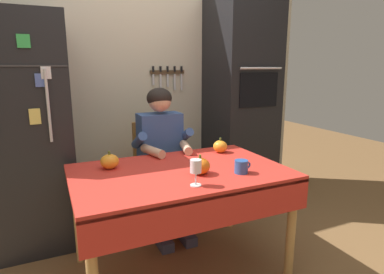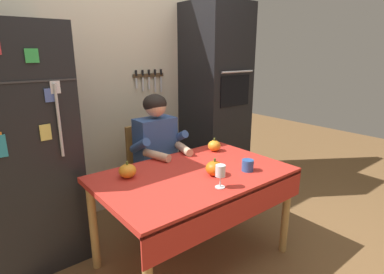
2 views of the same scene
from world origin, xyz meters
TOP-DOWN VIEW (x-y plane):
  - back_wall_assembly at (0.05, 1.35)m, footprint 3.70×0.13m
  - refrigerator at (-0.95, 0.96)m, footprint 0.68×0.71m
  - wall_oven at (1.05, 1.00)m, footprint 0.60×0.64m
  - dining_table at (0.00, 0.08)m, footprint 1.40×0.90m
  - chair_behind_person at (0.08, 0.87)m, footprint 0.40×0.40m
  - seated_person at (0.08, 0.68)m, footprint 0.47×0.55m
  - coffee_mug at (0.34, -0.13)m, footprint 0.12×0.09m
  - wine_glass at (-0.03, -0.21)m, footprint 0.07×0.07m
  - pumpkin_large at (0.46, 0.38)m, footprint 0.11×0.11m
  - pumpkin_medium at (0.09, -0.03)m, footprint 0.13×0.13m
  - pumpkin_small at (-0.42, 0.32)m, footprint 0.12×0.12m

SIDE VIEW (x-z plane):
  - chair_behind_person at x=0.08m, z-range 0.05..0.98m
  - dining_table at x=0.00m, z-range 0.29..1.03m
  - seated_person at x=0.08m, z-range 0.11..1.36m
  - coffee_mug at x=0.34m, z-range 0.74..0.83m
  - pumpkin_large at x=0.46m, z-range 0.73..0.85m
  - pumpkin_small at x=-0.42m, z-range 0.73..0.85m
  - pumpkin_medium at x=0.09m, z-range 0.73..0.86m
  - wine_glass at x=-0.03m, z-range 0.77..0.93m
  - refrigerator at x=-0.95m, z-range 0.00..1.80m
  - wall_oven at x=1.05m, z-range 0.00..2.10m
  - back_wall_assembly at x=0.05m, z-range 0.00..2.60m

